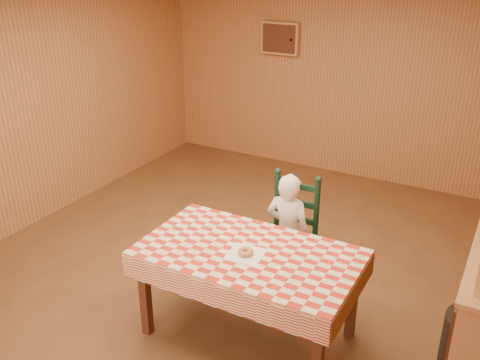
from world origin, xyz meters
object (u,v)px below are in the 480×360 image
at_px(dining_table, 249,261).
at_px(storage_bin, 472,343).
at_px(seated_child, 288,233).
at_px(ladder_chair, 290,236).

distance_m(dining_table, storage_bin, 1.73).
bearing_deg(storage_bin, dining_table, -163.81).
distance_m(dining_table, seated_child, 0.74).
bearing_deg(storage_bin, ladder_chair, 168.58).
distance_m(ladder_chair, storage_bin, 1.66).
height_order(ladder_chair, seated_child, seated_child).
bearing_deg(ladder_chair, storage_bin, -11.42).
bearing_deg(dining_table, storage_bin, 16.19).
bearing_deg(ladder_chair, dining_table, -90.00).
relative_size(ladder_chair, storage_bin, 2.55).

